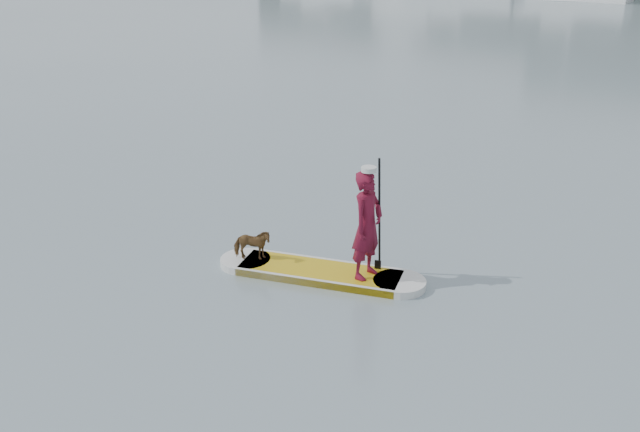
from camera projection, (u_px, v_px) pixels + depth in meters
The scene contains 6 objects.
ground at pixel (500, 269), 11.23m from camera, with size 140.00×140.00×0.00m, color slate.
paddleboard at pixel (320, 272), 11.00m from camera, with size 3.20×1.50×0.12m.
paddler at pixel (367, 225), 10.46m from camera, with size 0.60×0.40×1.66m, color maroon.
white_cap at pixel (369, 169), 10.13m from camera, with size 0.22×0.22×0.07m, color silver.
dog at pixel (252, 245), 11.20m from camera, with size 0.27×0.60×0.50m, color brown.
paddle at pixel (379, 228), 10.73m from camera, with size 0.12×0.30×2.00m.
Camera 1 is at (3.30, -9.94, 5.02)m, focal length 40.00 mm.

